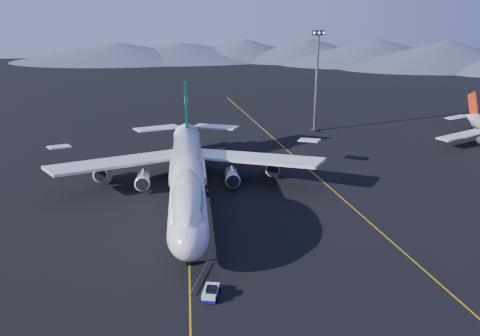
{
  "coord_description": "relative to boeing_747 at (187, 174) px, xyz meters",
  "views": [
    {
      "loc": [
        0.65,
        -101.39,
        40.86
      ],
      "look_at": [
        10.8,
        2.39,
        6.0
      ],
      "focal_mm": 40.0,
      "sensor_mm": 36.0,
      "label": 1
    }
  ],
  "objects": [
    {
      "name": "taxiway_line_main",
      "position": [
        -0.0,
        -0.03,
        -5.8
      ],
      "size": [
        0.25,
        220.0,
        0.01
      ],
      "primitive_type": "cube",
      "color": "#C58E0B",
      "rests_on": "ground"
    },
    {
      "name": "taxiway_line_side",
      "position": [
        30.0,
        9.97,
        -5.8
      ],
      "size": [
        28.08,
        198.09,
        0.01
      ],
      "primitive_type": "cube",
      "rotation": [
        0.0,
        0.0,
        0.14
      ],
      "color": "#C58E0B",
      "rests_on": "ground"
    },
    {
      "name": "pushback_tug",
      "position": [
        2.91,
        -36.01,
        -5.26
      ],
      "size": [
        3.0,
        4.4,
        1.76
      ],
      "rotation": [
        0.0,
        0.0,
        -0.22
      ],
      "color": "silver",
      "rests_on": "ground"
    },
    {
      "name": "floodlight_mast",
      "position": [
        38.64,
        53.91,
        9.27
      ],
      "size": [
        3.68,
        2.76,
        29.78
      ],
      "rotation": [
        0.0,
        0.0,
        0.32
      ],
      "color": "black",
      "rests_on": "ground"
    },
    {
      "name": "ground",
      "position": [
        -0.0,
        -0.03,
        -5.81
      ],
      "size": [
        500.0,
        500.0,
        0.0
      ],
      "primitive_type": "plane",
      "color": "black",
      "rests_on": "ground"
    },
    {
      "name": "boeing_747",
      "position": [
        0.0,
        0.0,
        0.0
      ],
      "size": [
        59.62,
        72.43,
        19.37
      ],
      "color": "silver",
      "rests_on": "ground"
    }
  ]
}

